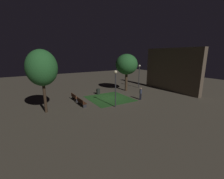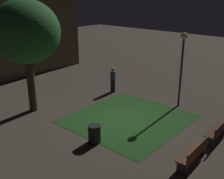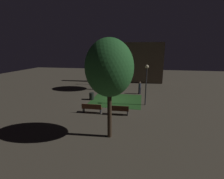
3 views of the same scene
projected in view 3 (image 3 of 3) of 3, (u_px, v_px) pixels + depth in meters
The scene contains 11 objects.
ground_plane at pixel (114, 99), 18.93m from camera, with size 60.00×60.00×0.00m, color #4C4438.
grass_lawn at pixel (116, 100), 18.69m from camera, with size 5.62×5.36×0.01m, color #23511E.
bench_lawn_edge at pixel (92, 108), 14.79m from camera, with size 1.81×0.52×0.88m.
bench_near_trees at pixel (118, 110), 14.36m from camera, with size 1.82×0.55×0.88m.
tree_near_wall at pixel (109, 68), 9.81m from camera, with size 2.94×2.94×6.30m.
tree_lawn_side at pixel (104, 60), 22.57m from camera, with size 3.46×3.46×5.87m.
lamp_post_near_wall at pixel (146, 78), 16.40m from camera, with size 0.36×0.36×4.14m.
lamp_post_path_center at pixel (105, 68), 26.09m from camera, with size 0.36×0.36×4.04m.
trash_bin at pixel (92, 96), 18.80m from camera, with size 0.55×0.55×0.81m, color black.
pedestrian at pixel (140, 87), 21.13m from camera, with size 0.32×0.34×1.61m.
building_wall_backdrop at pixel (133, 63), 27.94m from camera, with size 9.92×0.80×6.76m, color brown.
Camera 3 is at (3.15, -17.84, 5.60)m, focal length 26.37 mm.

